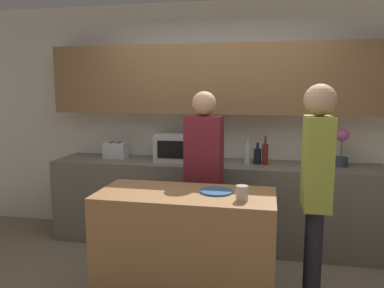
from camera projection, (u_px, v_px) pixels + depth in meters
back_wall at (217, 105)px, 4.28m from camera, size 6.40×0.40×2.70m
back_counter at (213, 203)px, 4.17m from camera, size 3.60×0.62×0.92m
kitchen_island at (186, 248)px, 3.00m from camera, size 1.39×0.64×0.91m
microwave at (180, 147)px, 4.22m from camera, size 0.52×0.39×0.30m
toaster at (115, 150)px, 4.38m from camera, size 0.26×0.16×0.18m
potted_plant at (342, 148)px, 3.87m from camera, size 0.14×0.14×0.40m
bottle_0 at (247, 154)px, 4.03m from camera, size 0.06×0.06×0.27m
bottle_1 at (257, 156)px, 4.01m from camera, size 0.08×0.08×0.23m
bottle_2 at (265, 154)px, 3.97m from camera, size 0.06×0.06×0.31m
plate_on_island at (216, 191)px, 2.94m from camera, size 0.26×0.26×0.01m
cup_0 at (242, 193)px, 2.71m from camera, size 0.09×0.09×0.11m
person_left at (204, 165)px, 3.47m from camera, size 0.35×0.22×1.70m
person_center at (316, 180)px, 2.73m from camera, size 0.23×0.34×1.76m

